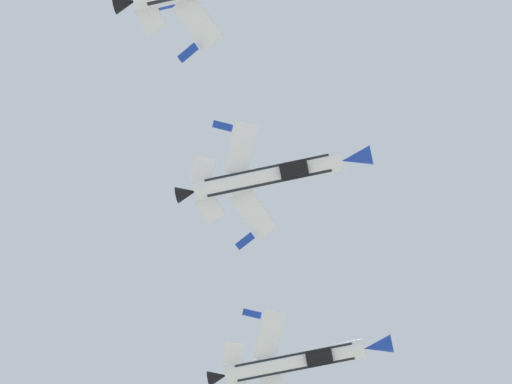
{
  "coord_description": "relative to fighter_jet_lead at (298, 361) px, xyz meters",
  "views": [
    {
      "loc": [
        -5.43,
        -0.84,
        1.95
      ],
      "look_at": [
        10.76,
        35.97,
        90.46
      ],
      "focal_mm": 87.55,
      "sensor_mm": 36.0,
      "label": 1
    }
  ],
  "objects": [
    {
      "name": "fighter_jet_lead",
      "position": [
        0.0,
        0.0,
        0.0
      ],
      "size": [
        13.65,
        11.32,
        5.5
      ],
      "rotation": [
        0.0,
        -0.55,
        4.07
      ],
      "color": "white"
    },
    {
      "name": "fighter_jet_left_wing",
      "position": [
        -8.91,
        -14.51,
        0.78
      ],
      "size": [
        13.65,
        11.39,
        5.4
      ],
      "rotation": [
        0.0,
        -0.52,
        4.07
      ],
      "color": "white"
    }
  ]
}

